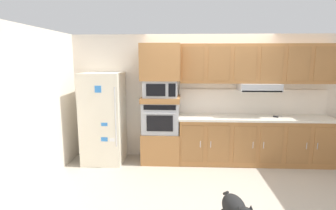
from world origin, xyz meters
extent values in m
plane|color=#B2A899|center=(0.00, 0.00, 0.00)|extent=(9.60, 9.60, 0.00)
cube|color=silver|center=(0.00, 1.11, 1.25)|extent=(6.20, 0.12, 2.50)
cube|color=silver|center=(-2.80, 0.00, 1.25)|extent=(0.12, 7.10, 2.50)
cube|color=silver|center=(-2.05, 0.68, 0.88)|extent=(0.76, 0.70, 1.76)
cylinder|color=silver|center=(-1.72, 0.31, 0.98)|extent=(0.02, 0.02, 1.10)
cube|color=#337FDB|center=(-2.03, 0.33, 1.49)|extent=(0.12, 0.01, 0.12)
cube|color=white|center=(-1.80, 0.33, 0.55)|extent=(0.09, 0.01, 0.06)
cube|color=#337FDB|center=(-1.95, 0.33, 0.56)|extent=(0.12, 0.01, 0.08)
cube|color=#337FDB|center=(-1.94, 0.33, 0.84)|extent=(0.11, 0.01, 0.06)
cube|color=#A8703D|center=(-0.93, 0.75, 0.30)|extent=(0.74, 0.62, 0.60)
cube|color=#A8AAAF|center=(-0.93, 0.75, 0.90)|extent=(0.70, 0.58, 0.60)
cube|color=black|center=(-0.93, 0.45, 0.84)|extent=(0.49, 0.01, 0.30)
cube|color=black|center=(-0.93, 0.45, 1.14)|extent=(0.59, 0.01, 0.09)
cylinder|color=#A8AAAF|center=(-0.93, 0.43, 1.03)|extent=(0.56, 0.02, 0.02)
cube|color=#A8703D|center=(-0.93, 0.75, 1.25)|extent=(0.74, 0.62, 0.10)
cube|color=#A8AAAF|center=(-0.93, 0.75, 1.46)|extent=(0.64, 0.53, 0.32)
cube|color=black|center=(-1.00, 0.48, 1.46)|extent=(0.35, 0.01, 0.22)
cube|color=black|center=(-0.71, 0.48, 1.46)|extent=(0.13, 0.01, 0.24)
cube|color=#A8703D|center=(-0.93, 0.75, 1.96)|extent=(0.74, 0.62, 0.68)
cube|color=#A8703D|center=(0.88, 0.75, 0.44)|extent=(2.90, 0.60, 0.88)
cube|color=#9A6738|center=(-0.32, 0.44, 0.46)|extent=(0.41, 0.01, 0.70)
cylinder|color=#BCBCC1|center=(-0.18, 0.43, 0.46)|extent=(0.01, 0.01, 0.12)
cube|color=#9A6738|center=(0.16, 0.44, 0.46)|extent=(0.41, 0.01, 0.70)
cylinder|color=#BCBCC1|center=(0.02, 0.43, 0.46)|extent=(0.01, 0.01, 0.12)
cube|color=#9A6738|center=(0.64, 0.44, 0.46)|extent=(0.41, 0.01, 0.70)
cylinder|color=#BCBCC1|center=(0.79, 0.43, 0.46)|extent=(0.01, 0.01, 0.12)
cube|color=#9A6738|center=(1.12, 0.44, 0.46)|extent=(0.41, 0.01, 0.70)
cylinder|color=#BCBCC1|center=(0.98, 0.43, 0.46)|extent=(0.01, 0.01, 0.12)
cube|color=#9A6738|center=(1.61, 0.44, 0.46)|extent=(0.41, 0.01, 0.70)
cylinder|color=#BCBCC1|center=(1.75, 0.43, 0.46)|extent=(0.01, 0.01, 0.12)
cube|color=#9A6738|center=(2.09, 0.44, 0.46)|extent=(0.41, 0.01, 0.70)
cylinder|color=#BCBCC1|center=(1.95, 0.43, 0.46)|extent=(0.01, 0.01, 0.12)
cube|color=silver|center=(0.88, 0.75, 0.90)|extent=(2.94, 0.64, 0.04)
cube|color=white|center=(0.88, 1.04, 1.17)|extent=(2.94, 0.02, 0.50)
cube|color=#A8703D|center=(0.88, 0.88, 1.93)|extent=(2.90, 0.34, 0.74)
cube|color=#A8AAAF|center=(0.94, 0.81, 1.49)|extent=(0.76, 0.48, 0.14)
cube|color=black|center=(0.94, 0.59, 1.43)|extent=(0.72, 0.04, 0.02)
cube|color=#9A6738|center=(-0.32, 0.70, 1.93)|extent=(0.41, 0.01, 0.63)
cube|color=#9A6738|center=(0.16, 0.70, 1.93)|extent=(0.41, 0.01, 0.63)
cube|color=#9A6738|center=(0.64, 0.70, 1.93)|extent=(0.41, 0.01, 0.63)
cube|color=#9A6738|center=(1.12, 0.70, 1.93)|extent=(0.41, 0.01, 0.63)
cube|color=#9A6738|center=(1.61, 0.70, 1.93)|extent=(0.41, 0.01, 0.63)
cube|color=#9A6738|center=(2.09, 0.70, 1.93)|extent=(0.41, 0.01, 0.63)
cylinder|color=black|center=(1.27, 0.72, 0.93)|extent=(0.09, 0.10, 0.03)
cylinder|color=silver|center=(1.35, 0.79, 0.93)|extent=(0.08, 0.10, 0.01)
ellipsoid|color=black|center=(0.05, -1.57, 0.40)|extent=(0.31, 0.45, 0.24)
cone|color=black|center=(0.17, -1.83, 0.55)|extent=(0.05, 0.05, 0.06)
cone|color=black|center=(0.04, -1.85, 0.55)|extent=(0.05, 0.05, 0.06)
cylinder|color=black|center=(0.01, -1.31, 0.42)|extent=(0.06, 0.14, 0.11)
camera|label=1|loc=(-0.55, -4.31, 2.03)|focal=28.39mm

